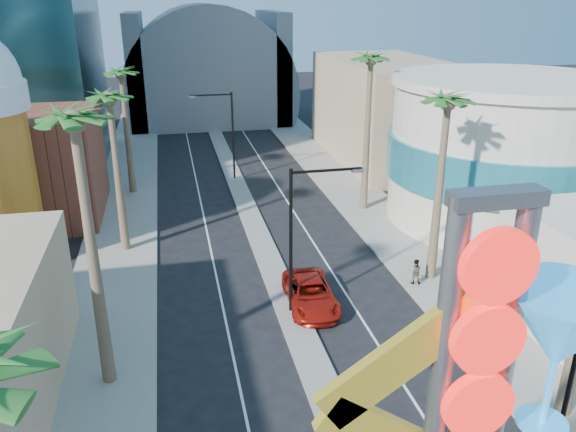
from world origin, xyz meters
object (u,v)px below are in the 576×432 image
object	(u,v)px
pedestrian_a	(477,320)
pedestrian_b	(415,271)
neon_sign	(500,420)
red_pickup	(311,294)

from	to	relation	value
pedestrian_a	pedestrian_b	size ratio (longest dim) A/B	1.20
neon_sign	pedestrian_b	bearing A→B (deg)	69.55
neon_sign	red_pickup	distance (m)	18.68
neon_sign	pedestrian_b	xyz separation A→B (m)	(6.88, 18.45, -6.39)
neon_sign	red_pickup	size ratio (longest dim) A/B	2.34
pedestrian_a	pedestrian_b	bearing A→B (deg)	-105.95
red_pickup	pedestrian_b	bearing A→B (deg)	10.90
red_pickup	pedestrian_a	world-z (taller)	pedestrian_a
neon_sign	pedestrian_a	xyz separation A→B (m)	(7.53, 12.66, -6.24)
red_pickup	pedestrian_b	world-z (taller)	pedestrian_b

